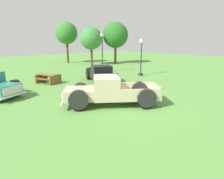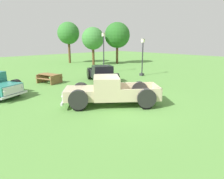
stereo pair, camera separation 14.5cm
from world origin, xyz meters
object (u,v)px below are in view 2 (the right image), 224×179
(pickup_truck_behind_left, at_px, (103,75))
(lamp_post_near, at_px, (104,52))
(picnic_table, at_px, (49,77))
(lamp_post_far, at_px, (142,56))
(pickup_truck_foreground, at_px, (105,92))
(oak_tree_west, at_px, (68,33))
(oak_tree_east, at_px, (117,35))
(oak_tree_center, at_px, (93,39))

(pickup_truck_behind_left, xyz_separation_m, lamp_post_near, (3.72, 4.06, 1.61))
(lamp_post_near, xyz_separation_m, picnic_table, (-7.06, -0.84, -1.83))
(lamp_post_far, height_order, picnic_table, lamp_post_far)
(pickup_truck_foreground, relative_size, pickup_truck_behind_left, 1.05)
(picnic_table, bearing_deg, oak_tree_west, 51.40)
(pickup_truck_behind_left, xyz_separation_m, lamp_post_far, (5.29, -0.16, 1.29))
(picnic_table, distance_m, oak_tree_east, 16.24)
(pickup_truck_foreground, distance_m, oak_tree_west, 22.38)
(lamp_post_near, relative_size, oak_tree_center, 0.82)
(pickup_truck_foreground, relative_size, lamp_post_near, 1.21)
(lamp_post_near, xyz_separation_m, oak_tree_east, (7.49, 5.30, 1.98))
(lamp_post_far, xyz_separation_m, oak_tree_west, (0.86, 15.27, 2.62))
(pickup_truck_foreground, distance_m, lamp_post_near, 11.55)
(pickup_truck_behind_left, relative_size, oak_tree_center, 0.94)
(pickup_truck_behind_left, distance_m, lamp_post_far, 5.45)
(oak_tree_west, bearing_deg, lamp_post_far, -93.24)
(pickup_truck_behind_left, xyz_separation_m, oak_tree_east, (11.21, 9.35, 3.60))
(oak_tree_east, height_order, oak_tree_west, oak_tree_west)
(pickup_truck_behind_left, xyz_separation_m, oak_tree_center, (7.37, 10.52, 3.09))
(picnic_table, distance_m, oak_tree_center, 13.38)
(lamp_post_near, relative_size, oak_tree_west, 0.70)
(lamp_post_far, distance_m, oak_tree_center, 11.03)
(lamp_post_near, height_order, oak_tree_east, oak_tree_east)
(lamp_post_far, distance_m, oak_tree_east, 11.44)
(picnic_table, height_order, oak_tree_east, oak_tree_east)
(pickup_truck_behind_left, relative_size, oak_tree_west, 0.81)
(oak_tree_east, xyz_separation_m, oak_tree_center, (-3.84, 1.17, -0.51))
(lamp_post_near, bearing_deg, picnic_table, -173.22)
(pickup_truck_foreground, xyz_separation_m, oak_tree_east, (15.01, 13.92, 3.52))
(oak_tree_east, bearing_deg, picnic_table, -157.12)
(picnic_table, bearing_deg, oak_tree_east, 22.88)
(lamp_post_near, bearing_deg, oak_tree_center, 60.56)
(oak_tree_east, distance_m, oak_tree_west, 7.67)
(pickup_truck_foreground, height_order, pickup_truck_behind_left, pickup_truck_foreground)
(lamp_post_far, height_order, oak_tree_east, oak_tree_east)
(pickup_truck_foreground, height_order, lamp_post_far, lamp_post_far)
(oak_tree_east, bearing_deg, lamp_post_far, -121.88)
(pickup_truck_foreground, distance_m, pickup_truck_behind_left, 5.94)
(pickup_truck_foreground, height_order, picnic_table, pickup_truck_foreground)
(picnic_table, xyz_separation_m, oak_tree_west, (9.49, 11.89, 4.13))
(lamp_post_near, distance_m, picnic_table, 7.34)
(oak_tree_center, bearing_deg, oak_tree_east, -16.93)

